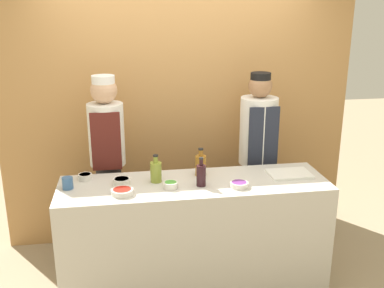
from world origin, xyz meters
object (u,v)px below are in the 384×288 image
(sauce_bowl_green, at_px, (171,185))
(sauce_bowl_yellow, at_px, (122,181))
(sauce_bowl_red, at_px, (122,191))
(bottle_amber, at_px, (201,165))
(bottle_wine, at_px, (201,175))
(cup_blue, at_px, (68,183))
(chef_right, at_px, (257,156))
(bottle_oil, at_px, (156,171))
(chef_left, at_px, (108,161))
(sauce_bowl_brown, at_px, (85,177))
(cutting_board, at_px, (289,174))
(sauce_bowl_purple, at_px, (239,184))

(sauce_bowl_green, height_order, sauce_bowl_yellow, sauce_bowl_green)
(sauce_bowl_red, xyz_separation_m, bottle_amber, (0.64, 0.29, 0.07))
(bottle_wine, distance_m, cup_blue, 1.02)
(sauce_bowl_yellow, relative_size, bottle_wine, 0.59)
(sauce_bowl_green, xyz_separation_m, chef_right, (0.88, 0.65, -0.04))
(bottle_oil, distance_m, chef_left, 0.63)
(sauce_bowl_brown, height_order, bottle_oil, bottle_oil)
(sauce_bowl_green, distance_m, cutting_board, 1.00)
(sauce_bowl_purple, xyz_separation_m, chef_right, (0.36, 0.71, -0.03))
(sauce_bowl_purple, relative_size, cutting_board, 0.41)
(bottle_amber, bearing_deg, cutting_board, -8.43)
(sauce_bowl_purple, xyz_separation_m, bottle_wine, (-0.28, 0.07, 0.07))
(sauce_bowl_green, height_order, sauce_bowl_brown, sauce_bowl_green)
(chef_right, bearing_deg, sauce_bowl_red, -150.37)
(cutting_board, distance_m, bottle_oil, 1.10)
(bottle_oil, xyz_separation_m, cup_blue, (-0.67, -0.04, -0.04))
(cutting_board, height_order, bottle_wine, bottle_wine)
(bottle_oil, height_order, bottle_wine, bottle_wine)
(cup_blue, bearing_deg, sauce_bowl_yellow, 3.37)
(cutting_board, bearing_deg, sauce_bowl_green, -172.84)
(sauce_bowl_red, bearing_deg, sauce_bowl_green, 9.58)
(bottle_amber, bearing_deg, bottle_oil, -167.33)
(cup_blue, bearing_deg, cutting_board, 0.45)
(sauce_bowl_yellow, distance_m, bottle_oil, 0.28)
(sauce_bowl_red, height_order, chef_left, chef_left)
(sauce_bowl_green, relative_size, bottle_amber, 0.48)
(cutting_board, distance_m, chef_right, 0.53)
(sauce_bowl_purple, bearing_deg, chef_right, 63.10)
(sauce_bowl_yellow, height_order, bottle_amber, bottle_amber)
(sauce_bowl_yellow, height_order, bottle_wine, bottle_wine)
(sauce_bowl_green, relative_size, cutting_board, 0.32)
(sauce_bowl_purple, xyz_separation_m, cup_blue, (-1.30, 0.17, 0.02))
(cup_blue, bearing_deg, sauce_bowl_purple, -7.50)
(sauce_bowl_purple, bearing_deg, sauce_bowl_red, -179.84)
(sauce_bowl_brown, relative_size, chef_right, 0.06)
(sauce_bowl_brown, xyz_separation_m, bottle_wine, (0.89, -0.27, 0.06))
(cutting_board, xyz_separation_m, bottle_wine, (-0.76, -0.11, 0.08))
(cup_blue, distance_m, chef_right, 1.74)
(sauce_bowl_green, relative_size, sauce_bowl_brown, 1.01)
(sauce_bowl_green, height_order, bottle_amber, bottle_amber)
(sauce_bowl_brown, xyz_separation_m, cutting_board, (1.65, -0.15, -0.02))
(sauce_bowl_yellow, xyz_separation_m, sauce_bowl_brown, (-0.29, 0.14, -0.00))
(bottle_wine, height_order, cup_blue, bottle_wine)
(cutting_board, distance_m, cup_blue, 1.77)
(bottle_oil, distance_m, chef_right, 1.10)
(cup_blue, height_order, chef_left, chef_left)
(chef_left, bearing_deg, chef_right, -0.01)
(chef_right, bearing_deg, bottle_oil, -153.02)
(sauce_bowl_purple, height_order, bottle_oil, bottle_oil)
(sauce_bowl_green, bearing_deg, bottle_wine, 3.11)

